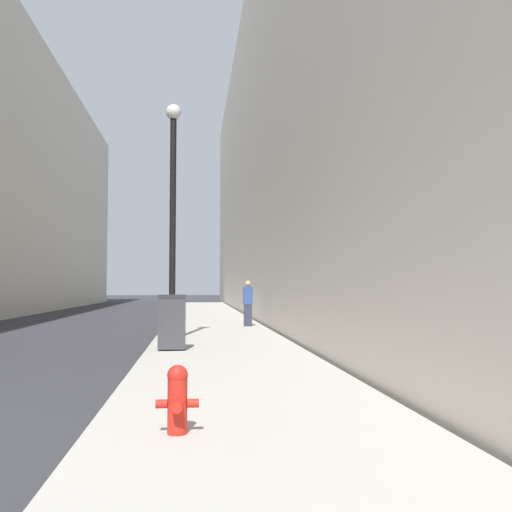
% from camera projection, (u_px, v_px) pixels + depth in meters
% --- Properties ---
extents(sidewalk_right, '(3.79, 60.00, 0.13)m').
position_uv_depth(sidewalk_right, '(213.00, 325.00, 23.29)').
color(sidewalk_right, '#B7B2A8').
rests_on(sidewalk_right, ground).
extents(building_right_stone, '(12.00, 60.00, 18.16)m').
position_uv_depth(building_right_stone, '(349.00, 156.00, 32.57)').
color(building_right_stone, beige).
rests_on(building_right_stone, ground).
extents(fire_hydrant, '(0.44, 0.33, 0.70)m').
position_uv_depth(fire_hydrant, '(177.00, 398.00, 5.85)').
color(fire_hydrant, red).
rests_on(fire_hydrant, sidewalk_right).
extents(trash_bin, '(0.66, 0.58, 1.31)m').
position_uv_depth(trash_bin, '(172.00, 322.00, 13.57)').
color(trash_bin, '#3D3D42').
rests_on(trash_bin, sidewalk_right).
extents(lamppost, '(0.45, 0.45, 6.75)m').
position_uv_depth(lamppost, '(173.00, 205.00, 16.28)').
color(lamppost, black).
rests_on(lamppost, sidewalk_right).
extents(pedestrian_on_sidewalk, '(0.35, 0.23, 1.72)m').
position_uv_depth(pedestrian_on_sidewalk, '(248.00, 303.00, 21.51)').
color(pedestrian_on_sidewalk, '#2D3347').
rests_on(pedestrian_on_sidewalk, sidewalk_right).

